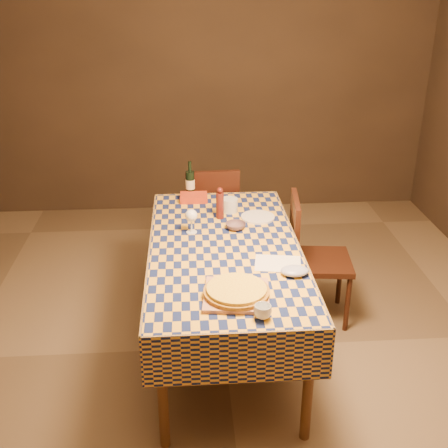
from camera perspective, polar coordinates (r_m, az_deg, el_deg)
The scene contains 16 objects.
room at distance 3.28m, azimuth 0.06°, elevation 6.81°, with size 5.00×5.10×2.70m.
dining_table at distance 3.53m, azimuth 0.06°, elevation -3.38°, with size 0.94×1.84×0.77m.
cutting_board at distance 2.98m, azimuth 1.28°, elevation -7.22°, with size 0.34×0.34×0.02m, color #B87A56.
pizza at distance 2.96m, azimuth 1.29°, elevation -6.77°, with size 0.39×0.39×0.04m.
pepper_mill at distance 3.85m, azimuth -0.41°, elevation 2.06°, with size 0.07×0.07×0.23m.
bowl at distance 3.72m, azimuth 1.18°, elevation -0.21°, with size 0.13×0.13×0.04m, color #59434B.
wine_glass at distance 3.64m, azimuth -3.34°, elevation 0.78°, with size 0.08×0.08×0.16m.
wine_bottle at distance 4.24m, azimuth -3.45°, elevation 4.15°, with size 0.09×0.09×0.28m.
deli_tub at distance 3.98m, azimuth 0.57°, elevation 1.94°, with size 0.12×0.12×0.10m, color silver.
takeout_container at distance 4.18m, azimuth -3.09°, elevation 2.71°, with size 0.20×0.14×0.05m, color #AE3117.
white_plate at distance 3.90m, azimuth 3.46°, elevation 0.71°, with size 0.23×0.23×0.01m, color silver.
tumbler at distance 2.80m, azimuth 3.96°, elevation -8.87°, with size 0.09×0.09×0.07m, color white.
flour_patch at distance 3.31m, azimuth 5.49°, elevation -4.01°, with size 0.27×0.21×0.00m, color silver.
flour_bag at distance 3.20m, azimuth 7.19°, elevation -4.75°, with size 0.16×0.12×0.05m, color #9AA1C6.
chair_far at distance 4.58m, azimuth -1.29°, elevation 1.02°, with size 0.44×0.45×0.93m.
chair_right at distance 4.01m, azimuth 8.69°, elevation -2.87°, with size 0.47×0.46×0.93m.
Camera 1 is at (-0.22, -3.11, 2.34)m, focal length 45.00 mm.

